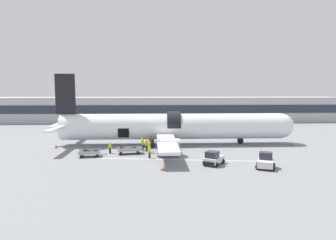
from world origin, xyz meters
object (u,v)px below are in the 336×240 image
at_px(baggage_cart_queued, 90,153).
at_px(ground_crew_loader_a, 149,147).
at_px(baggage_tug_mid, 266,162).
at_px(ground_crew_supervisor, 149,152).
at_px(ground_crew_loader_b, 110,148).
at_px(ground_crew_helper, 147,145).
at_px(baggage_cart_loading, 130,150).
at_px(airplane, 171,127).
at_px(ground_crew_driver, 143,144).
at_px(baggage_tug_lead, 213,159).

xyz_separation_m(baggage_cart_queued, ground_crew_loader_a, (7.83, 2.04, 0.43)).
relative_size(baggage_tug_mid, ground_crew_supervisor, 1.91).
height_order(ground_crew_loader_b, ground_crew_helper, ground_crew_helper).
bearing_deg(baggage_tug_mid, baggage_cart_loading, 152.46).
distance_m(airplane, baggage_cart_loading, 9.33).
bearing_deg(ground_crew_supervisor, airplane, 70.94).
distance_m(airplane, baggage_tug_mid, 18.16).
distance_m(ground_crew_driver, ground_crew_supervisor, 5.21).
xyz_separation_m(baggage_tug_lead, ground_crew_loader_b, (-13.16, 6.83, 0.11)).
relative_size(baggage_tug_lead, ground_crew_helper, 1.90).
bearing_deg(ground_crew_loader_b, ground_crew_supervisor, -29.29).
xyz_separation_m(airplane, baggage_cart_queued, (-11.19, -8.23, -2.42)).
bearing_deg(airplane, baggage_cart_queued, -143.66).
distance_m(ground_crew_loader_a, ground_crew_helper, 1.02).
distance_m(baggage_tug_lead, ground_crew_helper, 11.33).
bearing_deg(ground_crew_helper, baggage_tug_mid, -35.59).
distance_m(airplane, ground_crew_loader_a, 7.32).
bearing_deg(baggage_tug_lead, baggage_tug_mid, -18.29).
xyz_separation_m(ground_crew_loader_a, ground_crew_loader_b, (-5.44, -0.16, -0.06)).
bearing_deg(baggage_cart_queued, baggage_tug_mid, -17.83).
distance_m(baggage_tug_mid, ground_crew_helper, 16.82).
distance_m(baggage_cart_loading, ground_crew_driver, 2.90).
bearing_deg(ground_crew_driver, baggage_tug_mid, -36.67).
bearing_deg(baggage_tug_lead, baggage_cart_loading, 148.02).
relative_size(baggage_cart_queued, ground_crew_loader_b, 2.41).
bearing_deg(baggage_tug_mid, ground_crew_loader_a, 146.43).
xyz_separation_m(baggage_tug_lead, baggage_cart_queued, (-15.54, 4.95, -0.26)).
bearing_deg(baggage_tug_mid, airplane, 123.51).
height_order(baggage_tug_mid, ground_crew_loader_a, baggage_tug_mid).
distance_m(baggage_cart_loading, baggage_cart_queued, 5.38).
bearing_deg(baggage_tug_mid, baggage_tug_lead, 161.71).
height_order(ground_crew_driver, ground_crew_supervisor, ground_crew_driver).
xyz_separation_m(ground_crew_loader_a, ground_crew_supervisor, (0.09, -3.27, -0.04)).
relative_size(airplane, ground_crew_supervisor, 24.74).
bearing_deg(baggage_tug_lead, ground_crew_helper, 135.50).
distance_m(airplane, ground_crew_driver, 6.46).
bearing_deg(ground_crew_supervisor, baggage_cart_queued, 171.17).
height_order(ground_crew_loader_b, ground_crew_driver, ground_crew_driver).
bearing_deg(ground_crew_loader_b, baggage_cart_loading, -7.00).
height_order(baggage_tug_mid, ground_crew_loader_b, baggage_tug_mid).
height_order(airplane, baggage_tug_lead, airplane).
xyz_separation_m(ground_crew_loader_b, ground_crew_driver, (4.44, 1.99, 0.14)).
bearing_deg(baggage_cart_queued, ground_crew_helper, 21.81).
relative_size(baggage_tug_mid, ground_crew_helper, 1.71).
distance_m(baggage_cart_loading, ground_crew_helper, 2.77).
relative_size(ground_crew_driver, ground_crew_helper, 1.03).
relative_size(airplane, baggage_tug_mid, 12.99).
height_order(baggage_tug_lead, ground_crew_helper, ground_crew_helper).
xyz_separation_m(baggage_cart_queued, ground_crew_helper, (7.47, 2.99, 0.49)).
xyz_separation_m(airplane, ground_crew_helper, (-3.73, -5.24, -1.93)).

